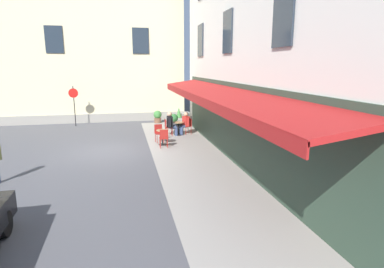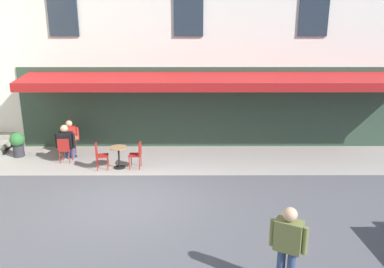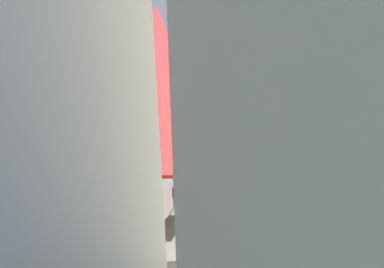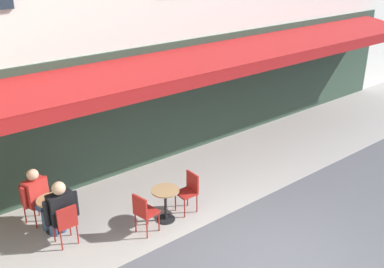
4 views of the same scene
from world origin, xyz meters
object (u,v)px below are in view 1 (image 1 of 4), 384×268
(cafe_table_mid_terrace, at_px, (162,135))
(potted_plant_under_sign, at_px, (158,116))
(no_parking_sign, at_px, (74,99))
(potted_plant_entrance_left, at_px, (179,115))
(cafe_table_near_entrance, at_px, (178,127))
(cafe_chair_red_facing_street, at_px, (159,132))
(seated_patron_in_black, at_px, (171,123))
(cafe_chair_red_back_row, at_px, (188,125))
(cafe_chair_red_by_window, at_px, (164,137))
(cafe_chair_red_under_awning, at_px, (167,126))
(seated_companion_in_red, at_px, (185,122))
(potted_plant_entrance_right, at_px, (174,120))

(cafe_table_mid_terrace, distance_m, potted_plant_under_sign, 6.21)
(no_parking_sign, height_order, potted_plant_entrance_left, no_parking_sign)
(cafe_table_near_entrance, relative_size, potted_plant_under_sign, 0.88)
(cafe_chair_red_facing_street, relative_size, seated_patron_in_black, 0.67)
(cafe_chair_red_back_row, distance_m, potted_plant_entrance_left, 3.54)
(cafe_table_near_entrance, height_order, cafe_chair_red_by_window, cafe_chair_red_by_window)
(cafe_chair_red_under_awning, distance_m, seated_companion_in_red, 1.05)
(seated_companion_in_red, height_order, potted_plant_entrance_right, seated_companion_in_red)
(cafe_table_near_entrance, relative_size, potted_plant_entrance_right, 0.81)
(potted_plant_under_sign, bearing_deg, cafe_chair_red_under_awning, -178.74)
(cafe_chair_red_by_window, distance_m, potted_plant_under_sign, 6.85)
(cafe_chair_red_under_awning, xyz_separation_m, seated_companion_in_red, (0.13, -1.03, 0.15))
(cafe_table_near_entrance, relative_size, cafe_chair_red_facing_street, 0.82)
(cafe_chair_red_under_awning, distance_m, potted_plant_under_sign, 4.19)
(cafe_chair_red_under_awning, relative_size, potted_plant_entrance_right, 0.99)
(cafe_chair_red_by_window, xyz_separation_m, seated_companion_in_red, (2.77, -1.57, 0.15))
(seated_patron_in_black, relative_size, potted_plant_under_sign, 1.59)
(seated_patron_in_black, bearing_deg, seated_companion_in_red, -81.02)
(seated_companion_in_red, distance_m, potted_plant_entrance_left, 3.62)
(cafe_chair_red_back_row, bearing_deg, no_parking_sign, 60.00)
(potted_plant_entrance_left, bearing_deg, cafe_chair_red_facing_street, 159.26)
(cafe_chair_red_facing_street, height_order, potted_plant_under_sign, cafe_chair_red_facing_street)
(cafe_chair_red_back_row, bearing_deg, seated_patron_in_black, 100.75)
(seated_patron_in_black, height_order, potted_plant_under_sign, seated_patron_in_black)
(cafe_table_mid_terrace, xyz_separation_m, cafe_chair_red_facing_street, (0.62, 0.11, 0.06))
(cafe_chair_red_under_awning, bearing_deg, cafe_table_mid_terrace, 165.46)
(cafe_chair_red_under_awning, relative_size, seated_patron_in_black, 0.67)
(potted_plant_entrance_right, bearing_deg, seated_companion_in_red, -169.56)
(cafe_chair_red_back_row, height_order, cafe_chair_red_by_window, same)
(cafe_chair_red_by_window, bearing_deg, cafe_table_mid_terrace, -1.33)
(cafe_chair_red_facing_street, bearing_deg, seated_companion_in_red, -47.56)
(cafe_chair_red_back_row, xyz_separation_m, potted_plant_entrance_left, (3.54, -0.07, -0.00))
(cafe_chair_red_facing_street, relative_size, no_parking_sign, 0.35)
(cafe_chair_red_facing_street, relative_size, cafe_chair_red_by_window, 1.00)
(seated_patron_in_black, xyz_separation_m, potted_plant_entrance_right, (1.98, -0.47, -0.20))
(cafe_chair_red_facing_street, xyz_separation_m, no_parking_sign, (5.43, 4.79, 1.25))
(no_parking_sign, bearing_deg, seated_patron_in_black, -125.59)
(cafe_chair_red_facing_street, xyz_separation_m, seated_patron_in_black, (1.39, -0.85, 0.17))
(cafe_table_near_entrance, height_order, seated_patron_in_black, seated_patron_in_black)
(cafe_table_near_entrance, xyz_separation_m, cafe_chair_red_facing_street, (-1.39, 1.26, 0.06))
(cafe_table_near_entrance, bearing_deg, cafe_chair_red_under_awning, 90.36)
(cafe_chair_red_under_awning, bearing_deg, potted_plant_under_sign, 1.26)
(cafe_table_near_entrance, bearing_deg, potted_plant_entrance_left, -10.27)
(potted_plant_entrance_left, distance_m, potted_plant_under_sign, 1.47)
(potted_plant_entrance_left, distance_m, potted_plant_entrance_right, 1.86)
(cafe_chair_red_facing_street, distance_m, potted_plant_under_sign, 5.60)
(cafe_chair_red_by_window, relative_size, seated_companion_in_red, 0.71)
(cafe_table_mid_terrace, distance_m, potted_plant_entrance_left, 6.03)
(cafe_chair_red_under_awning, height_order, seated_patron_in_black, seated_patron_in_black)
(cafe_table_mid_terrace, xyz_separation_m, potted_plant_under_sign, (6.20, -0.43, -0.04))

